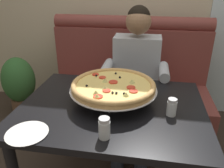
{
  "coord_description": "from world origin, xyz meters",
  "views": [
    {
      "loc": [
        0.21,
        -1.19,
        1.45
      ],
      "look_at": [
        -0.01,
        0.09,
        0.86
      ],
      "focal_mm": 36.48,
      "sensor_mm": 36.0,
      "label": 1
    }
  ],
  "objects": [
    {
      "name": "dining_table",
      "position": [
        0.0,
        0.0,
        0.66
      ],
      "size": [
        1.12,
        0.86,
        0.76
      ],
      "color": "black",
      "rests_on": "ground_plane"
    },
    {
      "name": "plate_near_left",
      "position": [
        -0.37,
        -0.35,
        0.77
      ],
      "size": [
        0.21,
        0.21,
        0.02
      ],
      "color": "white",
      "rests_on": "dining_table"
    },
    {
      "name": "booth_bench",
      "position": [
        0.0,
        0.9,
        0.4
      ],
      "size": [
        1.6,
        0.78,
        1.13
      ],
      "color": "brown",
      "rests_on": "ground_plane"
    },
    {
      "name": "pizza",
      "position": [
        -0.0,
        0.06,
        0.86
      ],
      "size": [
        0.54,
        0.54,
        0.14
      ],
      "color": "silver",
      "rests_on": "dining_table"
    },
    {
      "name": "shaker_pepper_flakes",
      "position": [
        0.35,
        -0.05,
        0.8
      ],
      "size": [
        0.05,
        0.05,
        0.1
      ],
      "color": "white",
      "rests_on": "dining_table"
    },
    {
      "name": "shaker_oregano",
      "position": [
        0.02,
        -0.32,
        0.8
      ],
      "size": [
        0.06,
        0.06,
        0.11
      ],
      "color": "white",
      "rests_on": "dining_table"
    },
    {
      "name": "diner_main",
      "position": [
        0.1,
        0.63,
        0.71
      ],
      "size": [
        0.54,
        0.64,
        1.27
      ],
      "color": "#2D3342",
      "rests_on": "ground_plane"
    },
    {
      "name": "potted_plant",
      "position": [
        -1.22,
        0.92,
        0.39
      ],
      "size": [
        0.36,
        0.36,
        0.7
      ],
      "color": "brown",
      "rests_on": "ground_plane"
    }
  ]
}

